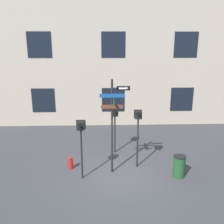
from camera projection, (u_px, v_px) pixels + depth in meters
The scene contains 8 objects.
ground_plane at pixel (120, 176), 10.94m from camera, with size 60.00×60.00×0.00m, color #38383A.
building_facade at pixel (113, 15), 16.07m from camera, with size 24.00×0.63×14.76m.
street_sign_pole at pixel (113, 118), 10.65m from camera, with size 1.27×0.88×4.22m.
pedestrian_signal_left at pixel (81, 134), 10.26m from camera, with size 0.39×0.40×2.60m.
pedestrian_signal_right at pixel (138, 124), 11.24m from camera, with size 0.36×0.40×2.75m.
pedestrian_signal_across at pixel (115, 117), 12.82m from camera, with size 0.36×0.40×2.49m.
fire_hydrant at pixel (71, 163), 11.55m from camera, with size 0.36×0.20×0.60m.
trash_bin at pixel (179, 166), 10.83m from camera, with size 0.55×0.55×0.96m.
Camera 1 is at (-0.68, -9.76, 5.66)m, focal length 40.00 mm.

